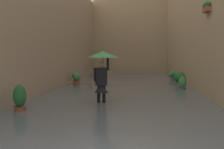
{
  "coord_description": "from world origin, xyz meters",
  "views": [
    {
      "loc": [
        -0.55,
        3.18,
        1.83
      ],
      "look_at": [
        0.26,
        -7.08,
        1.19
      ],
      "focal_mm": 48.52,
      "sensor_mm": 36.0,
      "label": 1
    }
  ],
  "objects_px": {
    "potted_plant_near_left": "(182,84)",
    "potted_plant_far_left": "(179,79)",
    "person_wading": "(102,66)",
    "potted_plant_mid_left": "(172,76)",
    "potted_plant_mid_right": "(20,101)",
    "potted_plant_near_right": "(76,79)"
  },
  "relations": [
    {
      "from": "person_wading",
      "to": "potted_plant_mid_left",
      "type": "xyz_separation_m",
      "value": [
        -3.66,
        -10.61,
        -1.02
      ]
    },
    {
      "from": "potted_plant_near_right",
      "to": "potted_plant_far_left",
      "type": "relative_size",
      "value": 0.98
    },
    {
      "from": "potted_plant_near_right",
      "to": "potted_plant_far_left",
      "type": "height_order",
      "value": "potted_plant_far_left"
    },
    {
      "from": "potted_plant_mid_left",
      "to": "potted_plant_far_left",
      "type": "bearing_deg",
      "value": 89.54
    },
    {
      "from": "person_wading",
      "to": "potted_plant_far_left",
      "type": "xyz_separation_m",
      "value": [
        -3.63,
        -6.86,
        -0.95
      ]
    },
    {
      "from": "person_wading",
      "to": "potted_plant_near_right",
      "type": "height_order",
      "value": "person_wading"
    },
    {
      "from": "potted_plant_far_left",
      "to": "person_wading",
      "type": "bearing_deg",
      "value": 62.13
    },
    {
      "from": "potted_plant_mid_right",
      "to": "potted_plant_near_left",
      "type": "height_order",
      "value": "potted_plant_mid_right"
    },
    {
      "from": "potted_plant_near_left",
      "to": "potted_plant_mid_left",
      "type": "height_order",
      "value": "potted_plant_near_left"
    },
    {
      "from": "person_wading",
      "to": "potted_plant_mid_left",
      "type": "relative_size",
      "value": 2.71
    },
    {
      "from": "potted_plant_near_left",
      "to": "potted_plant_mid_left",
      "type": "bearing_deg",
      "value": -91.92
    },
    {
      "from": "potted_plant_mid_right",
      "to": "potted_plant_mid_left",
      "type": "distance_m",
      "value": 13.77
    },
    {
      "from": "potted_plant_near_left",
      "to": "potted_plant_mid_left",
      "type": "distance_m",
      "value": 6.08
    },
    {
      "from": "potted_plant_mid_right",
      "to": "potted_plant_near_right",
      "type": "relative_size",
      "value": 1.12
    },
    {
      "from": "person_wading",
      "to": "potted_plant_mid_right",
      "type": "relative_size",
      "value": 2.1
    },
    {
      "from": "potted_plant_near_left",
      "to": "potted_plant_far_left",
      "type": "distance_m",
      "value": 2.32
    },
    {
      "from": "potted_plant_mid_right",
      "to": "potted_plant_far_left",
      "type": "height_order",
      "value": "potted_plant_mid_right"
    },
    {
      "from": "potted_plant_far_left",
      "to": "potted_plant_near_left",
      "type": "bearing_deg",
      "value": 85.71
    },
    {
      "from": "potted_plant_near_left",
      "to": "potted_plant_near_right",
      "type": "distance_m",
      "value": 6.19
    },
    {
      "from": "potted_plant_mid_left",
      "to": "person_wading",
      "type": "bearing_deg",
      "value": 70.99
    },
    {
      "from": "potted_plant_near_left",
      "to": "potted_plant_far_left",
      "type": "xyz_separation_m",
      "value": [
        -0.17,
        -2.32,
        0.08
      ]
    },
    {
      "from": "potted_plant_mid_right",
      "to": "person_wading",
      "type": "bearing_deg",
      "value": -140.91
    }
  ]
}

